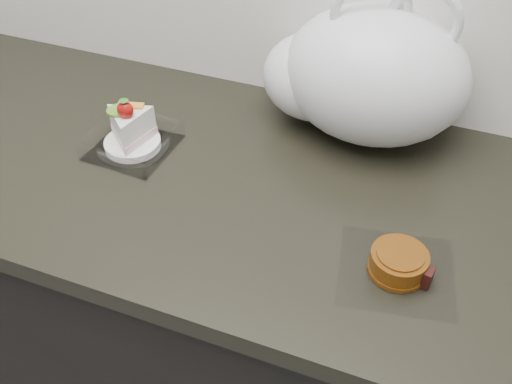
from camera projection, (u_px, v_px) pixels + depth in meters
name	position (u px, v px, depth m)	size (l,w,h in m)	color
counter	(221.00, 313.00, 1.37)	(2.04, 0.64, 0.90)	black
cake_tray	(131.00, 135.00, 1.10)	(0.16, 0.16, 0.12)	white
mooncake_wrap	(399.00, 265.00, 0.88)	(0.20, 0.19, 0.04)	white
plastic_bag	(362.00, 75.00, 1.08)	(0.43, 0.33, 0.32)	silver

